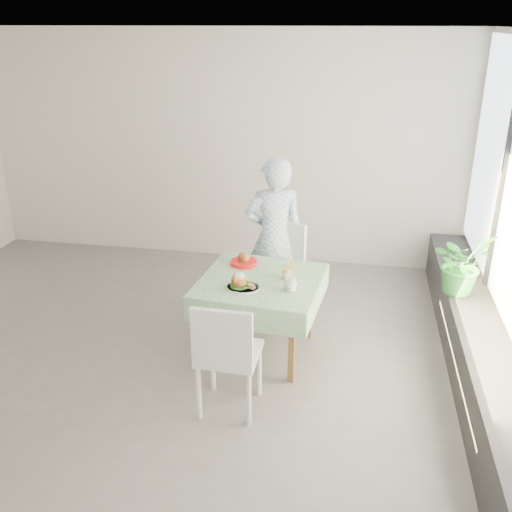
% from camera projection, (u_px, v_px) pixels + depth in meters
% --- Properties ---
extents(floor, '(6.00, 6.00, 0.00)m').
position_uv_depth(floor, '(158.00, 355.00, 5.26)').
color(floor, '#605D5B').
rests_on(floor, ground).
extents(ceiling, '(6.00, 6.00, 0.00)m').
position_uv_depth(ceiling, '(133.00, 29.00, 4.19)').
color(ceiling, white).
rests_on(ceiling, ground).
extents(wall_back, '(6.00, 0.02, 2.80)m').
position_uv_depth(wall_back, '(219.00, 149.00, 7.00)').
color(wall_back, silver).
rests_on(wall_back, ground).
extents(window_ledge, '(0.40, 4.80, 0.50)m').
position_uv_depth(window_ledge, '(480.00, 362.00, 4.69)').
color(window_ledge, black).
rests_on(window_ledge, ground).
extents(cafe_table, '(1.14, 1.14, 0.74)m').
position_uv_depth(cafe_table, '(260.00, 307.00, 5.14)').
color(cafe_table, brown).
rests_on(cafe_table, ground).
extents(chair_far, '(0.63, 0.63, 0.99)m').
position_uv_depth(chair_far, '(274.00, 289.00, 5.85)').
color(chair_far, white).
rests_on(chair_far, ground).
extents(chair_near, '(0.47, 0.47, 0.97)m').
position_uv_depth(chair_near, '(229.00, 376.00, 4.44)').
color(chair_near, white).
rests_on(chair_near, ground).
extents(diner, '(0.70, 0.56, 1.65)m').
position_uv_depth(diner, '(274.00, 237.00, 5.77)').
color(diner, '#85ADD6').
rests_on(diner, ground).
extents(main_dish, '(0.29, 0.29, 0.15)m').
position_uv_depth(main_dish, '(241.00, 283.00, 4.84)').
color(main_dish, white).
rests_on(main_dish, cafe_table).
extents(juice_cup_orange, '(0.10, 0.10, 0.27)m').
position_uv_depth(juice_cup_orange, '(287.00, 272.00, 5.01)').
color(juice_cup_orange, white).
rests_on(juice_cup_orange, cafe_table).
extents(juice_cup_lemonade, '(0.11, 0.11, 0.30)m').
position_uv_depth(juice_cup_lemonade, '(291.00, 283.00, 4.80)').
color(juice_cup_lemonade, white).
rests_on(juice_cup_lemonade, cafe_table).
extents(second_dish, '(0.25, 0.25, 0.12)m').
position_uv_depth(second_dish, '(244.00, 261.00, 5.32)').
color(second_dish, red).
rests_on(second_dish, cafe_table).
extents(potted_plant, '(0.69, 0.69, 0.58)m').
position_uv_depth(potted_plant, '(462.00, 263.00, 5.24)').
color(potted_plant, '#276E24').
rests_on(potted_plant, window_ledge).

